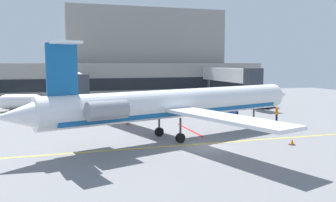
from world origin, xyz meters
The scene contains 13 objects.
ground centered at (0.00, 0.00, -0.05)m, with size 120.00×120.00×0.11m.
terminal_building centered at (1.04, 46.28, 7.12)m, with size 64.16×11.80×18.86m.
jet_bridge_west centered at (-9.41, 29.55, 4.45)m, with size 2.40×19.42×5.82m.
jet_bridge_east centered at (17.02, 29.39, 5.13)m, with size 2.40×19.74×6.51m.
regional_jet centered at (-1.25, 4.45, 3.41)m, with size 32.27×26.98×8.97m.
baggage_tug centered at (9.78, 14.74, 1.02)m, with size 3.09×3.34×2.31m.
pushback_tractor centered at (20.55, 22.69, 0.97)m, with size 4.29×3.83×2.13m.
belt_loader centered at (7.17, 22.96, 0.86)m, with size 2.73×4.22×1.83m.
fuel_tank centered at (-17.76, 29.65, 1.44)m, with size 6.53×3.05×2.59m.
marshaller centered at (13.89, 10.14, 0.99)m, with size 0.75×0.52×1.94m.
safety_cone_alpha centered at (-4.34, 13.66, 0.25)m, with size 0.47×0.47×0.55m.
safety_cone_bravo centered at (7.84, -1.22, 0.25)m, with size 0.47×0.47×0.55m.
safety_cone_charlie centered at (-13.50, 14.49, 0.25)m, with size 0.47×0.47×0.55m.
Camera 1 is at (-11.97, -27.70, 7.35)m, focal length 37.73 mm.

